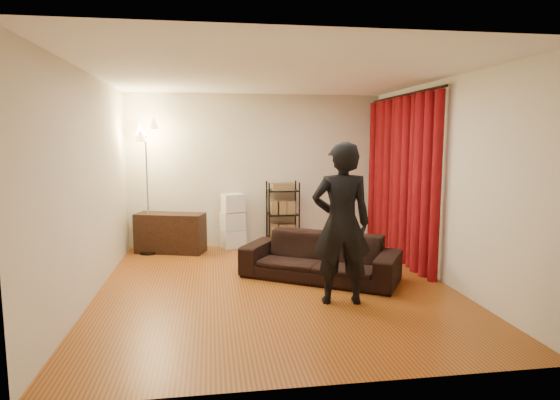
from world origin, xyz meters
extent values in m
plane|color=brown|center=(0.00, 0.00, 0.00)|extent=(5.00, 5.00, 0.00)
plane|color=white|center=(0.00, 0.00, 2.70)|extent=(5.00, 5.00, 0.00)
plane|color=beige|center=(0.00, 2.50, 1.35)|extent=(5.00, 0.00, 5.00)
plane|color=beige|center=(0.00, -2.50, 1.35)|extent=(5.00, 0.00, 5.00)
plane|color=beige|center=(-2.25, 0.00, 1.35)|extent=(0.00, 5.00, 5.00)
plane|color=beige|center=(2.25, 0.00, 1.35)|extent=(0.00, 5.00, 5.00)
cylinder|color=black|center=(2.15, 1.12, 2.58)|extent=(0.04, 2.65, 0.04)
imported|color=black|center=(0.64, 0.26, 0.31)|extent=(2.23, 1.81, 0.62)
imported|color=black|center=(0.67, -0.69, 0.94)|extent=(0.73, 0.52, 1.88)
cube|color=black|center=(-1.51, 2.13, 0.33)|extent=(1.22, 0.75, 0.67)
camera|label=1|loc=(-0.81, -5.84, 1.91)|focal=30.00mm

